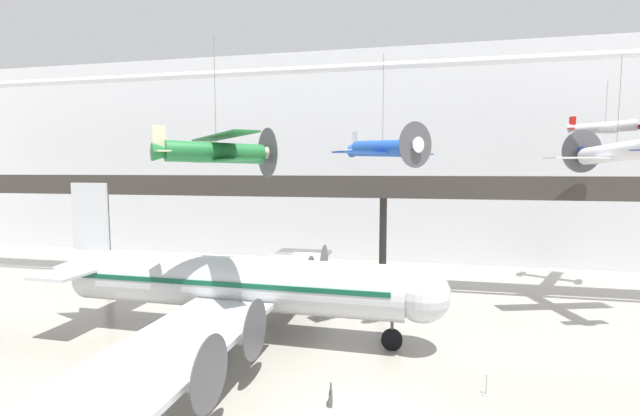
# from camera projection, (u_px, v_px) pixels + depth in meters

# --- Properties ---
(hangar_back_wall) EXTENTS (140.00, 3.00, 25.28)m
(hangar_back_wall) POSITION_uv_depth(u_px,v_px,m) (390.00, 157.00, 52.02)
(hangar_back_wall) COLOR silver
(hangar_back_wall) RESTS_ON ground
(mezzanine_walkway) EXTENTS (110.00, 3.20, 10.54)m
(mezzanine_walkway) POSITION_uv_depth(u_px,v_px,m) (383.00, 194.00, 39.61)
(mezzanine_walkway) COLOR #38332D
(mezzanine_walkway) RESTS_ON ground
(ceiling_truss_beam) EXTENTS (120.00, 0.60, 0.60)m
(ceiling_truss_beam) POSITION_uv_depth(u_px,v_px,m) (381.00, 66.00, 33.99)
(ceiling_truss_beam) COLOR silver
(airliner_silver_main) EXTENTS (28.52, 32.28, 10.16)m
(airliner_silver_main) POSITION_uv_depth(u_px,v_px,m) (232.00, 283.00, 28.44)
(airliner_silver_main) COLOR silver
(airliner_silver_main) RESTS_ON ground
(suspended_plane_white_twin) EXTENTS (9.44, 7.95, 8.11)m
(suspended_plane_white_twin) POSITION_uv_depth(u_px,v_px,m) (616.00, 153.00, 29.89)
(suspended_plane_white_twin) COLOR silver
(suspended_plane_blue_trainer) EXTENTS (6.99, 7.03, 7.77)m
(suspended_plane_blue_trainer) POSITION_uv_depth(u_px,v_px,m) (383.00, 149.00, 29.64)
(suspended_plane_blue_trainer) COLOR #1E4CAD
(suspended_plane_green_biplane) EXTENTS (7.52, 7.63, 8.37)m
(suspended_plane_green_biplane) POSITION_uv_depth(u_px,v_px,m) (217.00, 152.00, 25.73)
(suspended_plane_green_biplane) COLOR #1E6B33
(suspended_plane_silver_racer) EXTENTS (6.07, 6.91, 5.50)m
(suspended_plane_silver_racer) POSITION_uv_depth(u_px,v_px,m) (605.00, 128.00, 38.42)
(suspended_plane_silver_racer) COLOR silver
(stanchion_barrier) EXTENTS (0.36, 0.36, 1.08)m
(stanchion_barrier) POSITION_uv_depth(u_px,v_px,m) (486.00, 388.00, 21.08)
(stanchion_barrier) COLOR #B2B5BA
(stanchion_barrier) RESTS_ON ground
(info_sign_pedestal) EXTENTS (0.20, 0.78, 1.24)m
(info_sign_pedestal) POSITION_uv_depth(u_px,v_px,m) (331.00, 397.00, 20.08)
(info_sign_pedestal) COLOR #4C4C51
(info_sign_pedestal) RESTS_ON ground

